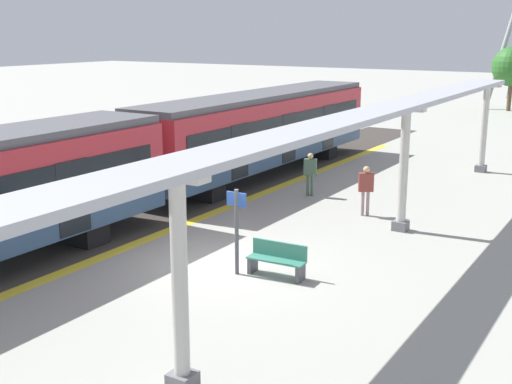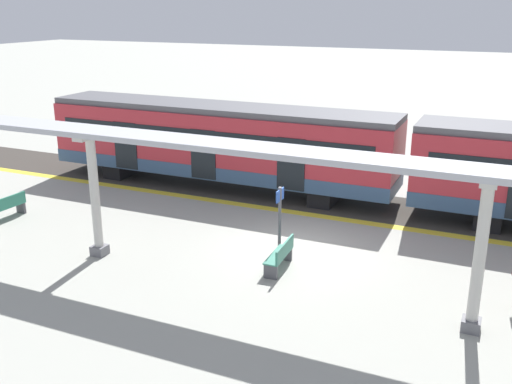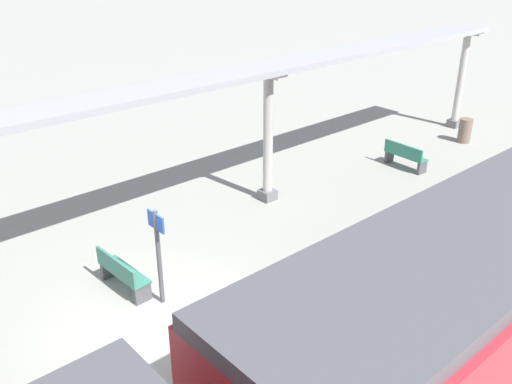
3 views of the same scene
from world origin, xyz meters
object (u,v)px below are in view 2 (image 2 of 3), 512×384
Objects in this scene: bench_near_end at (281,255)px; canopy_pillar_third at (480,256)px; canopy_pillar_second at (95,196)px; train_near_carriage at (218,144)px; platform_info_sign at (280,215)px; bench_mid_platform at (7,207)px.

canopy_pillar_third is at bearing 76.46° from bench_near_end.
canopy_pillar_second is 1.00× the size of canopy_pillar_third.
train_near_carriage is 7.56m from platform_info_sign.
canopy_pillar_second is 10.88m from canopy_pillar_third.
canopy_pillar_second reaches higher than platform_info_sign.
bench_near_end is at bearing 103.20° from canopy_pillar_second.
platform_info_sign is (5.64, 5.02, -0.51)m from train_near_carriage.
platform_info_sign is (-0.94, -0.42, 0.89)m from bench_near_end.
canopy_pillar_second is at bearing 76.32° from bench_mid_platform.
canopy_pillar_third is 2.50× the size of bench_mid_platform.
platform_info_sign is at bearing 95.61° from bench_mid_platform.
canopy_pillar_third reaches higher than train_near_carriage.
canopy_pillar_second is at bearing -0.53° from train_near_carriage.
canopy_pillar_third is 6.23m from platform_info_sign.
platform_info_sign reaches higher than bench_mid_platform.
train_near_carriage reaches higher than bench_mid_platform.
train_near_carriage reaches higher than platform_info_sign.
train_near_carriage reaches higher than bench_near_end.
bench_near_end is 1.36m from platform_info_sign.
bench_mid_platform is 0.69× the size of platform_info_sign.
bench_mid_platform is (-1.23, -5.07, -1.49)m from canopy_pillar_second.
train_near_carriage is 3.93× the size of canopy_pillar_third.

